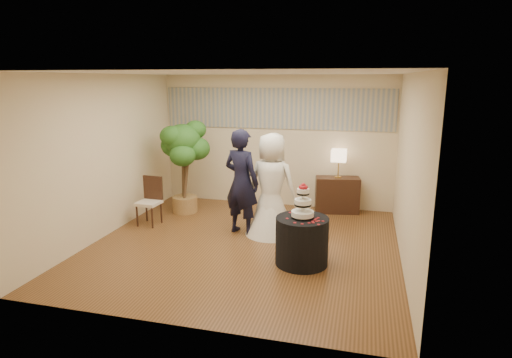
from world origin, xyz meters
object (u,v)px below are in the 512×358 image
(groom, at_px, (242,182))
(console, at_px, (337,195))
(wedding_cake, at_px, (303,201))
(bride, at_px, (272,185))
(table_lamp, at_px, (339,164))
(side_chair, at_px, (149,202))
(ficus_tree, at_px, (184,167))
(cake_table, at_px, (302,241))

(groom, xyz_separation_m, console, (1.57, 1.69, -0.57))
(wedding_cake, relative_size, console, 0.59)
(bride, distance_m, console, 1.98)
(groom, relative_size, table_lamp, 3.25)
(side_chair, bearing_deg, wedding_cake, -14.87)
(table_lamp, distance_m, ficus_tree, 3.16)
(bride, distance_m, side_chair, 2.40)
(bride, relative_size, side_chair, 1.99)
(bride, relative_size, table_lamp, 3.14)
(groom, height_order, console, groom)
(cake_table, bearing_deg, groom, 139.80)
(bride, bearing_deg, cake_table, 133.71)
(groom, xyz_separation_m, table_lamp, (1.57, 1.69, 0.09))
(wedding_cake, height_order, console, wedding_cake)
(table_lamp, bearing_deg, ficus_tree, -165.68)
(groom, bearing_deg, cake_table, 159.64)
(cake_table, distance_m, wedding_cake, 0.62)
(table_lamp, bearing_deg, bride, -123.08)
(wedding_cake, bearing_deg, ficus_tree, 144.52)
(groom, distance_m, ficus_tree, 1.75)
(groom, height_order, cake_table, groom)
(console, distance_m, side_chair, 3.80)
(groom, bearing_deg, side_chair, 20.18)
(cake_table, height_order, console, console)
(bride, bearing_deg, groom, 20.94)
(console, bearing_deg, ficus_tree, -175.53)
(cake_table, bearing_deg, console, 83.15)
(groom, distance_m, wedding_cake, 1.62)
(groom, xyz_separation_m, ficus_tree, (-1.50, 0.90, 0.02))
(cake_table, bearing_deg, bride, 122.22)
(cake_table, relative_size, side_chair, 0.86)
(console, bearing_deg, wedding_cake, -106.71)
(cake_table, relative_size, wedding_cake, 1.49)
(bride, distance_m, wedding_cake, 1.34)
(groom, bearing_deg, wedding_cake, 159.64)
(wedding_cake, bearing_deg, side_chair, 161.34)
(wedding_cake, height_order, table_lamp, table_lamp)
(table_lamp, distance_m, side_chair, 3.84)
(wedding_cake, distance_m, side_chair, 3.28)
(console, bearing_deg, cake_table, -106.71)
(table_lamp, bearing_deg, wedding_cake, -96.85)
(console, distance_m, ficus_tree, 3.22)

